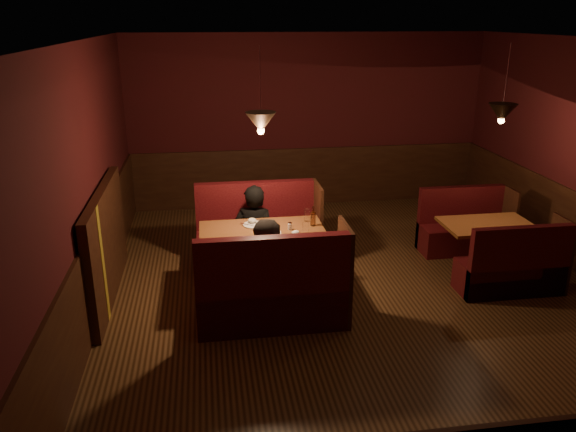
{
  "coord_description": "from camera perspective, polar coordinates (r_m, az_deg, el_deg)",
  "views": [
    {
      "loc": [
        -1.72,
        -5.82,
        3.14
      ],
      "look_at": [
        -0.82,
        0.24,
        0.95
      ],
      "focal_mm": 35.0,
      "sensor_mm": 36.0,
      "label": 1
    }
  ],
  "objects": [
    {
      "name": "main_bench_far",
      "position": [
        7.46,
        -2.98,
        -2.33
      ],
      "size": [
        1.61,
        0.57,
        1.1
      ],
      "color": "#3A060C",
      "rests_on": "ground"
    },
    {
      "name": "diner_b",
      "position": [
        5.92,
        -1.75,
        -4.16
      ],
      "size": [
        0.76,
        0.6,
        1.5
      ],
      "primitive_type": "imported",
      "rotation": [
        0.0,
        0.0,
        -0.05
      ],
      "color": "#312C29",
      "rests_on": "ground"
    },
    {
      "name": "second_bench_far",
      "position": [
        8.3,
        17.41,
        -1.4
      ],
      "size": [
        1.26,
        0.47,
        0.9
      ],
      "color": "#3A060C",
      "rests_on": "ground"
    },
    {
      "name": "main_table",
      "position": [
        6.6,
        -2.45,
        -2.96
      ],
      "size": [
        1.46,
        0.89,
        1.02
      ],
      "color": "brown",
      "rests_on": "ground"
    },
    {
      "name": "diner_a",
      "position": [
        7.14,
        -3.44,
        0.07
      ],
      "size": [
        0.63,
        0.5,
        1.5
      ],
      "primitive_type": "imported",
      "rotation": [
        0.0,
        0.0,
        2.85
      ],
      "color": "black",
      "rests_on": "ground"
    },
    {
      "name": "second_table",
      "position": [
        7.66,
        19.51,
        -1.88
      ],
      "size": [
        1.14,
        0.73,
        0.64
      ],
      "color": "brown",
      "rests_on": "ground"
    },
    {
      "name": "second_bench_near",
      "position": [
        7.2,
        21.97,
        -5.22
      ],
      "size": [
        1.26,
        0.47,
        0.9
      ],
      "color": "#3A060C",
      "rests_on": "ground"
    },
    {
      "name": "main_bench_near",
      "position": [
        5.97,
        -1.39,
        -8.24
      ],
      "size": [
        1.61,
        0.57,
        1.1
      ],
      "color": "#3A060C",
      "rests_on": "ground"
    },
    {
      "name": "room",
      "position": [
        6.39,
        5.11,
        0.51
      ],
      "size": [
        6.02,
        7.02,
        2.92
      ],
      "color": "#362010",
      "rests_on": "ground"
    }
  ]
}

